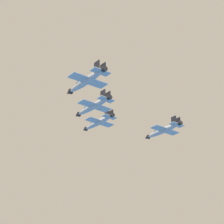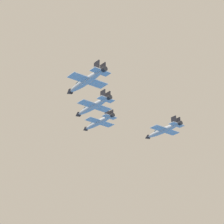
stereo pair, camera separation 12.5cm
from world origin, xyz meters
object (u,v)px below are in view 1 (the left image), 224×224
at_px(jet_lead, 98,122).
at_px(jet_left_wingman, 93,106).
at_px(jet_left_outer, 86,81).
at_px(jet_right_wingman, 163,130).

distance_m(jet_lead, jet_left_wingman, 24.50).
bearing_deg(jet_left_wingman, jet_lead, -41.44).
bearing_deg(jet_left_outer, jet_right_wingman, -68.00).
bearing_deg(jet_left_outer, jet_lead, -39.78).
height_order(jet_right_wingman, jet_left_outer, jet_right_wingman).
bearing_deg(jet_lead, jet_left_wingman, 138.74).
xyz_separation_m(jet_left_wingman, jet_left_outer, (-21.20, -11.34, -3.46)).
height_order(jet_lead, jet_right_wingman, jet_lead).
distance_m(jet_left_wingman, jet_left_outer, 24.29).
xyz_separation_m(jet_lead, jet_left_wingman, (-21.20, -11.34, -4.72)).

